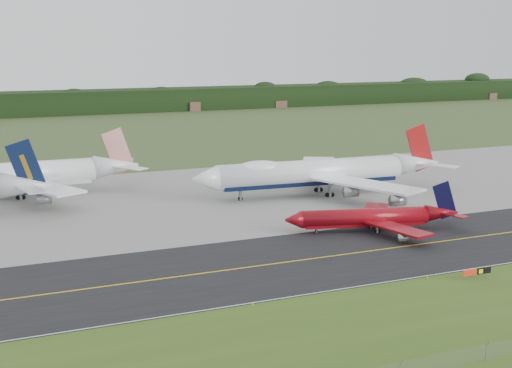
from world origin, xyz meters
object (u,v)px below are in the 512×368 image
object	(u,v)px
jet_star_tail	(17,176)
taxiway_sign	(477,272)
jet_ba_747	(319,172)
jet_red_737	(374,218)

from	to	relation	value
jet_star_tail	taxiway_sign	distance (m)	111.19
jet_star_tail	taxiway_sign	bearing A→B (deg)	-56.96
jet_ba_747	jet_red_737	xyz separation A→B (m)	(-6.21, -34.41, -2.98)
jet_red_737	jet_star_tail	bearing A→B (deg)	135.36
jet_ba_747	taxiway_sign	distance (m)	66.95
jet_ba_747	jet_red_737	size ratio (longest dim) A/B	1.87
jet_ba_747	jet_star_tail	bearing A→B (deg)	158.55
jet_star_tail	taxiway_sign	size ratio (longest dim) A/B	11.35
jet_ba_747	jet_star_tail	xyz separation A→B (m)	(-68.16, 26.78, -0.37)
jet_star_tail	taxiway_sign	world-z (taller)	jet_star_tail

